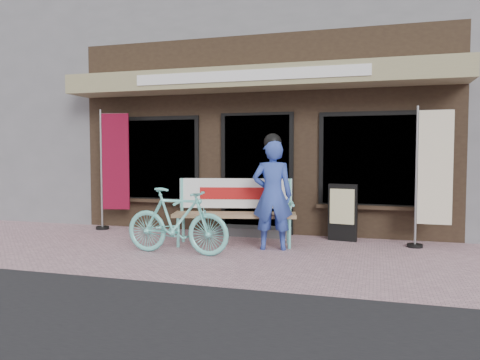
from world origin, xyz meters
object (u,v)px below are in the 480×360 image
(bench, at_px, (235,206))
(nobori_cream, at_px, (432,175))
(nobori_red, at_px, (113,168))
(menu_stand, at_px, (343,212))
(bicycle, at_px, (177,221))
(person, at_px, (272,193))

(bench, bearing_deg, nobori_cream, -2.33)
(bench, distance_m, nobori_cream, 3.09)
(nobori_red, xyz_separation_m, menu_stand, (4.30, 0.03, -0.70))
(bicycle, relative_size, menu_stand, 1.68)
(nobori_cream, xyz_separation_m, menu_stand, (-1.35, 0.23, -0.64))
(bicycle, bearing_deg, person, -58.64)
(bench, bearing_deg, nobori_red, 152.50)
(bench, xyz_separation_m, menu_stand, (1.65, 0.75, -0.13))
(nobori_red, distance_m, menu_stand, 4.36)
(person, bearing_deg, nobori_cream, 6.71)
(bicycle, bearing_deg, nobori_red, 53.06)
(person, distance_m, menu_stand, 1.45)
(person, xyz_separation_m, nobori_red, (-3.33, 0.97, 0.32))
(bicycle, height_order, menu_stand, bicycle)
(nobori_red, bearing_deg, bench, -27.03)
(bench, xyz_separation_m, person, (0.67, -0.25, 0.25))
(person, height_order, nobori_red, nobori_red)
(bench, bearing_deg, menu_stand, 12.19)
(bench, distance_m, menu_stand, 1.82)
(person, xyz_separation_m, bicycle, (-1.26, -0.71, -0.39))
(person, bearing_deg, nobori_red, 151.98)
(person, relative_size, bicycle, 1.10)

